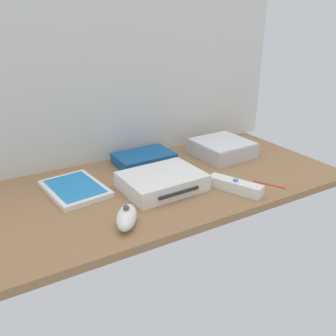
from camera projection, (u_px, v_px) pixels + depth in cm
name	position (u px, v px, depth cm)	size (l,w,h in cm)	color
ground_plane	(168.00, 184.00, 101.40)	(100.00, 48.00, 2.00)	#936D47
back_wall	(128.00, 56.00, 108.02)	(110.00, 1.20, 64.00)	silver
game_console	(162.00, 181.00, 95.68)	(21.62, 17.14, 4.40)	white
mini_computer	(222.00, 148.00, 118.53)	(17.67, 17.67, 5.30)	silver
game_case	(75.00, 189.00, 94.75)	(15.85, 20.54, 1.56)	white
network_router	(144.00, 158.00, 112.40)	(18.22, 12.64, 3.40)	#145193
remote_wand	(235.00, 186.00, 94.56)	(9.39, 14.97, 3.40)	white
remote_nunchuk	(127.00, 217.00, 78.77)	(8.99, 10.82, 5.10)	white
stylus_pen	(269.00, 184.00, 98.44)	(0.70, 0.70, 9.00)	red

